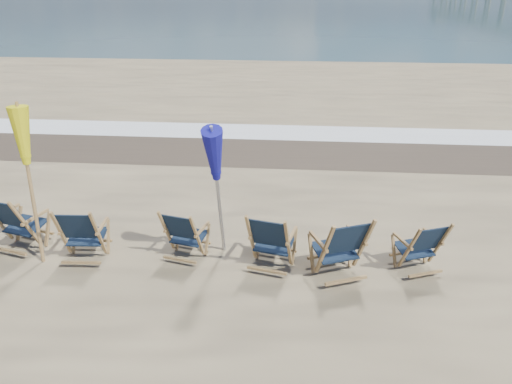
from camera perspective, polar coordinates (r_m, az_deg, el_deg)
surf_foam at (r=14.14m, az=2.02°, el=6.86°), size 200.00×1.40×0.01m
wet_sand_strip at (r=12.72m, az=1.69°, el=4.83°), size 200.00×2.60×0.00m
beach_chair_0 at (r=8.61m, az=-24.80°, el=-3.64°), size 0.86×0.92×1.07m
beach_chair_1 at (r=7.99m, az=-17.56°, el=-4.80°), size 0.69×0.77×1.02m
beach_chair_2 at (r=7.70m, az=-6.75°, el=-5.27°), size 0.74×0.79×0.93m
beach_chair_3 at (r=7.37m, az=3.68°, el=-6.17°), size 0.81×0.87×1.02m
beach_chair_4 at (r=7.43m, az=12.20°, el=-6.10°), size 0.95×1.00×1.10m
beach_chair_5 at (r=7.93m, az=20.29°, el=-5.77°), size 0.80×0.84×0.93m
umbrella_yellow at (r=7.94m, az=-25.15°, el=4.79°), size 0.30×0.30×2.44m
umbrella_blue at (r=7.12m, az=-4.44°, el=4.98°), size 0.30×0.30×2.44m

